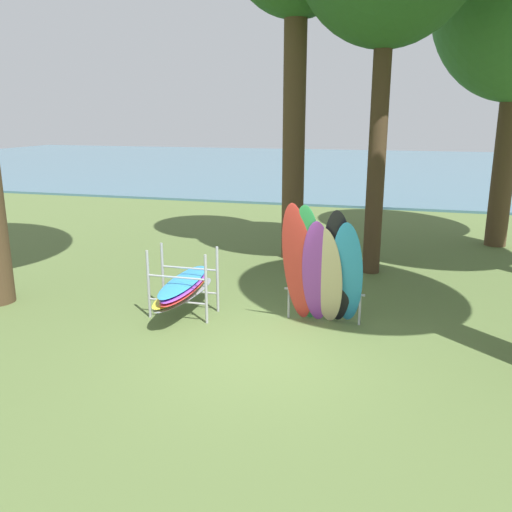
# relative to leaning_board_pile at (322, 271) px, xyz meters

# --- Properties ---
(ground_plane) EXTENTS (80.00, 80.00, 0.00)m
(ground_plane) POSITION_rel_leaning_board_pile_xyz_m (-0.70, -1.11, -1.03)
(ground_plane) COLOR #566B38
(lake_water) EXTENTS (80.00, 36.00, 0.10)m
(lake_water) POSITION_rel_leaning_board_pile_xyz_m (-0.70, 30.55, -0.98)
(lake_water) COLOR #477084
(lake_water) RESTS_ON ground
(leaning_board_pile) EXTENTS (1.43, 0.95, 2.23)m
(leaning_board_pile) POSITION_rel_leaning_board_pile_xyz_m (0.00, 0.00, 0.00)
(leaning_board_pile) COLOR red
(leaning_board_pile) RESTS_ON ground
(board_storage_rack) EXTENTS (1.15, 2.13, 1.25)m
(board_storage_rack) POSITION_rel_leaning_board_pile_xyz_m (-2.51, -0.03, -0.50)
(board_storage_rack) COLOR #9EA0A5
(board_storage_rack) RESTS_ON ground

